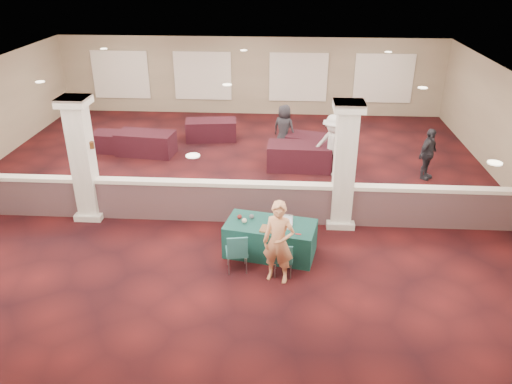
# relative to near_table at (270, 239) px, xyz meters

# --- Properties ---
(ground) EXTENTS (16.00, 16.00, 0.00)m
(ground) POSITION_rel_near_table_xyz_m (-1.27, 3.00, -0.39)
(ground) COLOR #3F0F10
(ground) RESTS_ON ground
(wall_back) EXTENTS (16.00, 0.04, 3.20)m
(wall_back) POSITION_rel_near_table_xyz_m (-1.27, 11.00, 1.21)
(wall_back) COLOR gray
(wall_back) RESTS_ON ground
(wall_front) EXTENTS (16.00, 0.04, 3.20)m
(wall_front) POSITION_rel_near_table_xyz_m (-1.27, -5.00, 1.21)
(wall_front) COLOR gray
(wall_front) RESTS_ON ground
(ceiling) EXTENTS (16.00, 16.00, 0.02)m
(ceiling) POSITION_rel_near_table_xyz_m (-1.27, 3.00, 2.81)
(ceiling) COLOR silver
(ceiling) RESTS_ON wall_back
(partition_wall) EXTENTS (15.60, 0.28, 1.10)m
(partition_wall) POSITION_rel_near_table_xyz_m (-1.27, 1.50, 0.18)
(partition_wall) COLOR brown
(partition_wall) RESTS_ON ground
(column_left) EXTENTS (0.72, 0.72, 3.20)m
(column_left) POSITION_rel_near_table_xyz_m (-4.77, 1.50, 1.25)
(column_left) COLOR beige
(column_left) RESTS_ON ground
(column_right) EXTENTS (0.72, 0.72, 3.20)m
(column_right) POSITION_rel_near_table_xyz_m (1.73, 1.50, 1.25)
(column_right) COLOR beige
(column_right) RESTS_ON ground
(sconce_left) EXTENTS (0.12, 0.12, 0.18)m
(sconce_left) POSITION_rel_near_table_xyz_m (-5.05, 1.50, 1.61)
(sconce_left) COLOR brown
(sconce_left) RESTS_ON column_left
(sconce_right) EXTENTS (0.12, 0.12, 0.18)m
(sconce_right) POSITION_rel_near_table_xyz_m (-4.49, 1.50, 1.61)
(sconce_right) COLOR brown
(sconce_right) RESTS_ON column_left
(near_table) EXTENTS (2.17, 1.37, 0.77)m
(near_table) POSITION_rel_near_table_xyz_m (0.00, 0.00, 0.00)
(near_table) COLOR #0F3735
(near_table) RESTS_ON ground
(conf_chair_main) EXTENTS (0.41, 0.42, 0.81)m
(conf_chair_main) POSITION_rel_near_table_xyz_m (0.31, -0.88, 0.09)
(conf_chair_main) COLOR #215C61
(conf_chair_main) RESTS_ON ground
(conf_chair_side) EXTENTS (0.54, 0.54, 0.92)m
(conf_chair_side) POSITION_rel_near_table_xyz_m (-0.69, -0.78, 0.16)
(conf_chair_side) COLOR #215C61
(conf_chair_side) RESTS_ON ground
(woman) EXTENTS (0.75, 0.60, 1.84)m
(woman) POSITION_rel_near_table_xyz_m (0.20, -1.01, 0.53)
(woman) COLOR tan
(woman) RESTS_ON ground
(far_table_front_left) EXTENTS (2.01, 1.17, 0.78)m
(far_table_front_left) POSITION_rel_near_table_xyz_m (-4.49, 6.00, 0.00)
(far_table_front_left) COLOR black
(far_table_front_left) RESTS_ON ground
(far_table_front_center) EXTENTS (2.03, 1.05, 0.81)m
(far_table_front_center) POSITION_rel_near_table_xyz_m (0.73, 5.08, 0.02)
(far_table_front_center) COLOR black
(far_table_front_center) RESTS_ON ground
(far_table_front_right) EXTENTS (1.86, 1.17, 0.70)m
(far_table_front_right) POSITION_rel_near_table_xyz_m (1.39, 5.30, -0.04)
(far_table_front_right) COLOR black
(far_table_front_right) RESTS_ON ground
(far_table_back_left) EXTENTS (1.73, 1.01, 0.67)m
(far_table_back_left) POSITION_rel_near_table_xyz_m (-5.60, 6.20, -0.05)
(far_table_back_left) COLOR black
(far_table_back_left) RESTS_ON ground
(far_table_back_center) EXTENTS (1.92, 1.13, 0.74)m
(far_table_back_center) POSITION_rel_near_table_xyz_m (-2.48, 7.61, -0.02)
(far_table_back_center) COLOR black
(far_table_back_center) RESTS_ON ground
(far_table_back_right) EXTENTS (1.96, 1.32, 0.72)m
(far_table_back_right) POSITION_rel_near_table_xyz_m (1.23, 6.20, -0.03)
(far_table_back_right) COLOR black
(far_table_back_right) RESTS_ON ground
(attendee_a) EXTENTS (0.83, 0.75, 1.52)m
(attendee_a) POSITION_rel_near_table_xyz_m (-5.55, 3.20, 0.37)
(attendee_a) COLOR black
(attendee_a) RESTS_ON ground
(attendee_b) EXTENTS (1.34, 1.11, 1.91)m
(attendee_b) POSITION_rel_near_table_xyz_m (1.73, 4.68, 0.57)
(attendee_b) COLOR silver
(attendee_b) RESTS_ON ground
(attendee_c) EXTENTS (0.96, 0.99, 1.59)m
(attendee_c) POSITION_rel_near_table_xyz_m (4.58, 4.54, 0.41)
(attendee_c) COLOR black
(attendee_c) RESTS_ON ground
(attendee_d) EXTENTS (0.93, 0.77, 1.65)m
(attendee_d) POSITION_rel_near_table_xyz_m (0.21, 6.58, 0.44)
(attendee_d) COLOR black
(attendee_d) RESTS_ON ground
(laptop_base) EXTENTS (0.39, 0.31, 0.02)m
(laptop_base) POSITION_rel_near_table_xyz_m (0.30, -0.11, 0.40)
(laptop_base) COLOR silver
(laptop_base) RESTS_ON near_table
(laptop_screen) EXTENTS (0.35, 0.08, 0.23)m
(laptop_screen) POSITION_rel_near_table_xyz_m (0.33, 0.01, 0.52)
(laptop_screen) COLOR silver
(laptop_screen) RESTS_ON near_table
(screen_glow) EXTENTS (0.31, 0.06, 0.20)m
(screen_glow) POSITION_rel_near_table_xyz_m (0.32, -0.00, 0.51)
(screen_glow) COLOR silver
(screen_glow) RESTS_ON near_table
(knitting) EXTENTS (0.48, 0.39, 0.03)m
(knitting) POSITION_rel_near_table_xyz_m (0.00, -0.27, 0.40)
(knitting) COLOR #AB5C1B
(knitting) RESTS_ON near_table
(yarn_cream) EXTENTS (0.12, 0.12, 0.12)m
(yarn_cream) POSITION_rel_near_table_xyz_m (-0.59, 0.01, 0.45)
(yarn_cream) COLOR beige
(yarn_cream) RESTS_ON near_table
(yarn_red) EXTENTS (0.11, 0.11, 0.11)m
(yarn_red) POSITION_rel_near_table_xyz_m (-0.72, 0.19, 0.44)
(yarn_red) COLOR maroon
(yarn_red) RESTS_ON near_table
(yarn_grey) EXTENTS (0.11, 0.11, 0.11)m
(yarn_grey) POSITION_rel_near_table_xyz_m (-0.44, 0.22, 0.44)
(yarn_grey) COLOR #54545A
(yarn_grey) RESTS_ON near_table
(scissors) EXTENTS (0.13, 0.06, 0.01)m
(scissors) POSITION_rel_near_table_xyz_m (0.62, -0.42, 0.39)
(scissors) COLOR red
(scissors) RESTS_ON near_table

